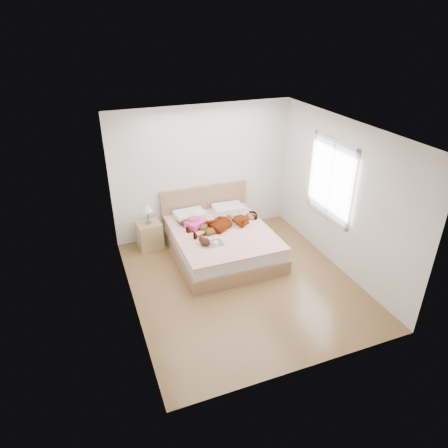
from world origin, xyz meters
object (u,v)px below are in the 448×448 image
(woman, at_px, (225,221))
(nightstand, at_px, (149,233))
(bed, at_px, (220,240))
(plush_toy, at_px, (205,241))
(towel, at_px, (195,223))
(phone, at_px, (193,213))
(coffee_mug, at_px, (216,244))
(magazine, at_px, (213,244))

(woman, height_order, nightstand, nightstand)
(bed, relative_size, nightstand, 2.21)
(bed, height_order, plush_toy, bed)
(towel, distance_m, nightstand, 0.93)
(phone, xyz_separation_m, coffee_mug, (0.08, -1.04, -0.13))
(phone, relative_size, coffee_mug, 0.73)
(phone, height_order, towel, phone)
(plush_toy, bearing_deg, towel, 85.91)
(nightstand, bearing_deg, towel, -26.05)
(coffee_mug, distance_m, plush_toy, 0.21)
(bed, bearing_deg, coffee_mug, -117.49)
(nightstand, bearing_deg, magazine, -51.48)
(coffee_mug, bearing_deg, bed, 62.51)
(towel, distance_m, plush_toy, 0.71)
(phone, relative_size, plush_toy, 0.35)
(plush_toy, bearing_deg, woman, 41.31)
(phone, relative_size, bed, 0.04)
(bed, relative_size, coffee_mug, 16.34)
(coffee_mug, relative_size, plush_toy, 0.48)
(coffee_mug, height_order, plush_toy, plush_toy)
(magazine, relative_size, coffee_mug, 3.03)
(phone, bearing_deg, towel, -110.68)
(coffee_mug, bearing_deg, towel, 97.88)
(towel, xyz_separation_m, coffee_mug, (0.11, -0.83, -0.03))
(woman, distance_m, nightstand, 1.49)
(plush_toy, bearing_deg, phone, 84.63)
(coffee_mug, height_order, nightstand, nightstand)
(towel, height_order, nightstand, nightstand)
(woman, distance_m, magazine, 0.71)
(woman, distance_m, plush_toy, 0.78)
(magazine, bearing_deg, plush_toy, 169.27)
(woman, bearing_deg, nightstand, -124.57)
(towel, bearing_deg, woman, -19.64)
(towel, height_order, coffee_mug, towel)
(plush_toy, bearing_deg, magazine, -10.73)
(woman, xyz_separation_m, bed, (-0.13, -0.07, -0.34))
(magazine, xyz_separation_m, coffee_mug, (0.02, -0.09, 0.04))
(towel, bearing_deg, coffee_mug, -82.12)
(magazine, bearing_deg, towel, 97.36)
(woman, bearing_deg, bed, -72.42)
(phone, bearing_deg, nightstand, 156.67)
(towel, distance_m, coffee_mug, 0.83)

